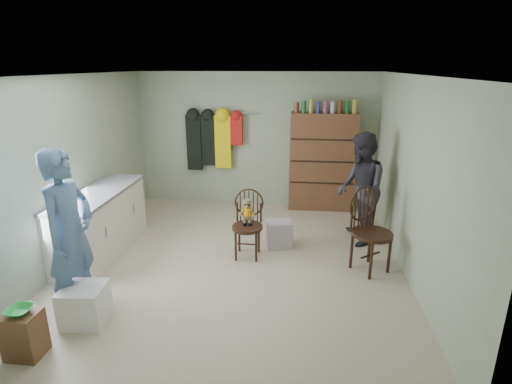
# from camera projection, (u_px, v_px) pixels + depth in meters

# --- Properties ---
(ground_plane) EXTENTS (5.00, 5.00, 0.00)m
(ground_plane) POSITION_uv_depth(u_px,v_px,m) (237.00, 260.00, 5.60)
(ground_plane) COLOR #C2B59C
(ground_plane) RESTS_ON ground
(room_walls) EXTENTS (5.00, 5.00, 5.00)m
(room_walls) POSITION_uv_depth(u_px,v_px,m) (241.00, 142.00, 5.62)
(room_walls) COLOR #A4AF92
(room_walls) RESTS_ON ground
(counter) EXTENTS (0.64, 1.86, 0.94)m
(counter) POSITION_uv_depth(u_px,v_px,m) (101.00, 223.00, 5.66)
(counter) COLOR silver
(counter) RESTS_ON ground
(stool) EXTENTS (0.32, 0.27, 0.45)m
(stool) POSITION_uv_depth(u_px,v_px,m) (24.00, 334.00, 3.71)
(stool) COLOR brown
(stool) RESTS_ON ground
(bowl) EXTENTS (0.23, 0.23, 0.06)m
(bowl) POSITION_uv_depth(u_px,v_px,m) (19.00, 311.00, 3.63)
(bowl) COLOR green
(bowl) RESTS_ON stool
(plastic_tub) EXTENTS (0.47, 0.45, 0.41)m
(plastic_tub) POSITION_uv_depth(u_px,v_px,m) (85.00, 304.00, 4.21)
(plastic_tub) COLOR white
(plastic_tub) RESTS_ON ground
(chair_front) EXTENTS (0.44, 0.44, 0.96)m
(chair_front) POSITION_uv_depth(u_px,v_px,m) (248.00, 219.00, 5.59)
(chair_front) COLOR #3B2114
(chair_front) RESTS_ON ground
(chair_far) EXTENTS (0.70, 0.70, 1.13)m
(chair_far) POSITION_uv_depth(u_px,v_px,m) (369.00, 227.00, 5.20)
(chair_far) COLOR #3B2114
(chair_far) RESTS_ON ground
(striped_bag) EXTENTS (0.44, 0.37, 0.40)m
(striped_bag) POSITION_uv_depth(u_px,v_px,m) (279.00, 234.00, 5.96)
(striped_bag) COLOR #E57274
(striped_bag) RESTS_ON ground
(person_left) EXTENTS (0.50, 0.71, 1.84)m
(person_left) POSITION_uv_depth(u_px,v_px,m) (70.00, 234.00, 4.18)
(person_left) COLOR slate
(person_left) RESTS_ON ground
(person_right) EXTENTS (0.70, 0.87, 1.69)m
(person_right) POSITION_uv_depth(u_px,v_px,m) (360.00, 189.00, 5.94)
(person_right) COLOR #2D2B33
(person_right) RESTS_ON ground
(dresser) EXTENTS (1.20, 0.39, 2.04)m
(dresser) POSITION_uv_depth(u_px,v_px,m) (322.00, 161.00, 7.36)
(dresser) COLOR brown
(dresser) RESTS_ON ground
(coat_rack) EXTENTS (1.42, 0.12, 1.09)m
(coat_rack) POSITION_uv_depth(u_px,v_px,m) (212.00, 140.00, 7.56)
(coat_rack) COLOR #99999E
(coat_rack) RESTS_ON ground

